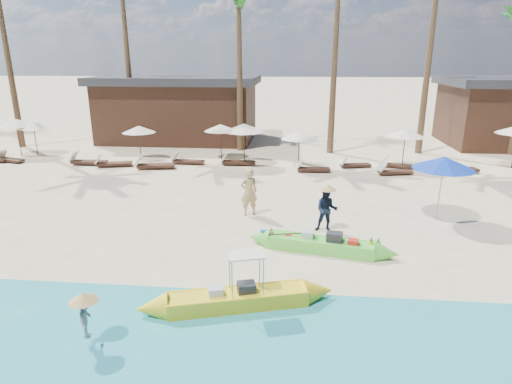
# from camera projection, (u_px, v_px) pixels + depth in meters

# --- Properties ---
(ground) EXTENTS (240.00, 240.00, 0.00)m
(ground) POSITION_uv_depth(u_px,v_px,m) (291.00, 250.00, 12.82)
(ground) COLOR beige
(ground) RESTS_ON ground
(wet_sand_strip) EXTENTS (240.00, 4.50, 0.01)m
(wet_sand_strip) POSITION_uv_depth(u_px,v_px,m) (287.00, 363.00, 8.07)
(wet_sand_strip) COLOR tan
(wet_sand_strip) RESTS_ON ground
(green_canoe) EXTENTS (4.97, 1.34, 0.64)m
(green_canoe) POSITION_uv_depth(u_px,v_px,m) (320.00, 244.00, 12.67)
(green_canoe) COLOR #5BDC43
(green_canoe) RESTS_ON ground
(yellow_canoe) EXTENTS (5.01, 1.73, 1.33)m
(yellow_canoe) POSITION_uv_depth(u_px,v_px,m) (238.00, 299.00, 9.82)
(yellow_canoe) COLOR yellow
(yellow_canoe) RESTS_ON ground
(tourist) EXTENTS (0.75, 0.64, 1.75)m
(tourist) POSITION_uv_depth(u_px,v_px,m) (249.00, 192.00, 15.41)
(tourist) COLOR tan
(tourist) RESTS_ON ground
(vendor_green) EXTENTS (0.78, 0.64, 1.50)m
(vendor_green) POSITION_uv_depth(u_px,v_px,m) (327.00, 210.00, 13.97)
(vendor_green) COLOR #121B31
(vendor_green) RESTS_ON ground
(vendor_yellow) EXTENTS (0.48, 0.63, 0.87)m
(vendor_yellow) POSITION_uv_depth(u_px,v_px,m) (86.00, 318.00, 8.41)
(vendor_yellow) COLOR gray
(vendor_yellow) RESTS_ON ground
(blue_umbrella) EXTENTS (2.12, 2.12, 2.28)m
(blue_umbrella) POSITION_uv_depth(u_px,v_px,m) (444.00, 163.00, 14.64)
(blue_umbrella) COLOR #99999E
(blue_umbrella) RESTS_ON ground
(resort_parasol_1) EXTENTS (2.06, 2.06, 2.13)m
(resort_parasol_1) POSITION_uv_depth(u_px,v_px,m) (16.00, 123.00, 24.65)
(resort_parasol_1) COLOR #3C2318
(resort_parasol_1) RESTS_ON ground
(resort_parasol_2) EXTENTS (1.91, 1.91, 1.97)m
(resort_parasol_2) POSITION_uv_depth(u_px,v_px,m) (33.00, 125.00, 24.73)
(resort_parasol_2) COLOR #3C2318
(resort_parasol_2) RESTS_ON ground
(lounger_2_left) EXTENTS (1.72, 1.00, 0.56)m
(lounger_2_left) POSITION_uv_depth(u_px,v_px,m) (9.00, 159.00, 23.53)
(lounger_2_left) COLOR #3C2318
(lounger_2_left) RESTS_ON ground
(resort_parasol_3) EXTENTS (1.86, 1.86, 1.92)m
(resort_parasol_3) POSITION_uv_depth(u_px,v_px,m) (139.00, 129.00, 23.56)
(resort_parasol_3) COLOR #3C2318
(resort_parasol_3) RESTS_ON ground
(lounger_3_left) EXTENTS (1.94, 0.64, 0.66)m
(lounger_3_left) POSITION_uv_depth(u_px,v_px,m) (87.00, 161.00, 22.90)
(lounger_3_left) COLOR #3C2318
(lounger_3_left) RESTS_ON ground
(lounger_3_right) EXTENTS (1.95, 1.04, 0.64)m
(lounger_3_right) POSITION_uv_depth(u_px,v_px,m) (112.00, 163.00, 22.51)
(lounger_3_right) COLOR #3C2318
(lounger_3_right) RESTS_ON ground
(resort_parasol_4) EXTENTS (1.90, 1.90, 1.96)m
(resort_parasol_4) POSITION_uv_depth(u_px,v_px,m) (221.00, 128.00, 23.87)
(resort_parasol_4) COLOR #3C2318
(resort_parasol_4) RESTS_ON ground
(lounger_4_left) EXTENTS (2.07, 0.93, 0.68)m
(lounger_4_left) POSITION_uv_depth(u_px,v_px,m) (153.00, 165.00, 22.07)
(lounger_4_left) COLOR #3C2318
(lounger_4_left) RESTS_ON ground
(lounger_4_right) EXTENTS (1.77, 0.65, 0.59)m
(lounger_4_right) POSITION_uv_depth(u_px,v_px,m) (186.00, 160.00, 23.10)
(lounger_4_right) COLOR #3C2318
(lounger_4_right) RESTS_ON ground
(resort_parasol_5) EXTENTS (2.16, 2.16, 2.22)m
(resort_parasol_5) POSITION_uv_depth(u_px,v_px,m) (244.00, 128.00, 22.35)
(resort_parasol_5) COLOR #3C2318
(resort_parasol_5) RESTS_ON ground
(lounger_5_left) EXTENTS (1.85, 0.60, 0.63)m
(lounger_5_left) POSITION_uv_depth(u_px,v_px,m) (236.00, 161.00, 22.84)
(lounger_5_left) COLOR #3C2318
(lounger_5_left) RESTS_ON ground
(resort_parasol_6) EXTENTS (1.86, 1.86, 1.91)m
(resort_parasol_6) POSITION_uv_depth(u_px,v_px,m) (299.00, 135.00, 21.72)
(resort_parasol_6) COLOR #3C2318
(resort_parasol_6) RESTS_ON ground
(lounger_6_left) EXTENTS (1.74, 0.62, 0.58)m
(lounger_6_left) POSITION_uv_depth(u_px,v_px,m) (311.00, 168.00, 21.48)
(lounger_6_left) COLOR #3C2318
(lounger_6_left) RESTS_ON ground
(lounger_6_right) EXTENTS (1.71, 0.87, 0.56)m
(lounger_6_right) POSITION_uv_depth(u_px,v_px,m) (353.00, 164.00, 22.33)
(lounger_6_right) COLOR #3C2318
(lounger_6_right) RESTS_ON ground
(resort_parasol_7) EXTENTS (1.98, 1.98, 2.04)m
(resort_parasol_7) POSITION_uv_depth(u_px,v_px,m) (406.00, 133.00, 21.77)
(resort_parasol_7) COLOR #3C2318
(resort_parasol_7) RESTS_ON ground
(lounger_7_left) EXTENTS (1.81, 0.89, 0.59)m
(lounger_7_left) POSITION_uv_depth(u_px,v_px,m) (393.00, 171.00, 20.97)
(lounger_7_left) COLOR #3C2318
(lounger_7_left) RESTS_ON ground
(lounger_7_right) EXTENTS (1.72, 0.94, 0.56)m
(lounger_7_right) POSITION_uv_depth(u_px,v_px,m) (396.00, 164.00, 22.31)
(lounger_7_right) COLOR #3C2318
(lounger_7_right) RESTS_ON ground
(lounger_8_left) EXTENTS (2.05, 0.93, 0.67)m
(lounger_8_left) POSITION_uv_depth(u_px,v_px,m) (456.00, 168.00, 21.31)
(lounger_8_left) COLOR #3C2318
(lounger_8_left) RESTS_ON ground
(palm_3) EXTENTS (2.08, 2.08, 10.52)m
(palm_3) POSITION_uv_depth(u_px,v_px,m) (239.00, 1.00, 24.09)
(palm_3) COLOR brown
(palm_3) RESTS_ON ground
(pavilion_west) EXTENTS (10.80, 6.60, 4.30)m
(pavilion_west) POSITION_uv_depth(u_px,v_px,m) (179.00, 108.00, 29.48)
(pavilion_west) COLOR #3C2318
(pavilion_west) RESTS_ON ground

